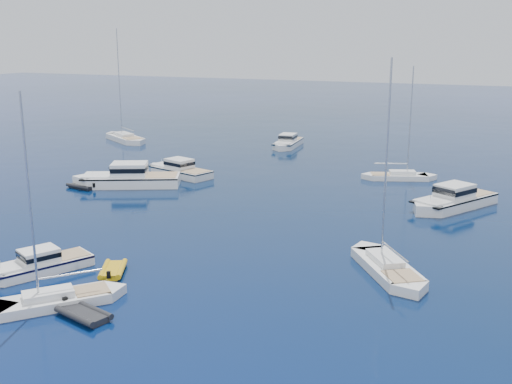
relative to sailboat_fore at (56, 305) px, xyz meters
The scene contains 13 objects.
ground 5.39m from the sailboat_fore, 36.92° to the right, with size 400.00×400.00×0.00m, color navy.
motor_cruiser_left 5.93m from the sailboat_fore, 142.57° to the left, with size 2.40×7.85×2.06m, color white, non-canonical shape.
motor_cruiser_centre 30.25m from the sailboat_fore, 117.75° to the left, with size 3.69×12.07×3.17m, color white, non-canonical shape.
motor_cruiser_far_l 35.40m from the sailboat_fore, 109.53° to the left, with size 2.92×9.54×2.50m, color silver, non-canonical shape.
motor_cruiser_distant 36.71m from the sailboat_fore, 59.83° to the left, with size 3.29×10.75×2.82m, color silver, non-canonical shape.
motor_cruiser_horizon 56.91m from the sailboat_fore, 97.54° to the left, with size 2.79×9.12×2.39m, color white, non-canonical shape.
sailboat_fore is the anchor object (origin of this frame).
sailboat_mid_r 21.13m from the sailboat_fore, 38.58° to the left, with size 2.57×9.90×14.55m, color white, non-canonical shape.
sailboat_centre 43.28m from the sailboat_fore, 74.51° to the left, with size 2.27×8.74×12.84m, color white, non-canonical shape.
sailboat_far_l 60.46m from the sailboat_fore, 122.10° to the left, with size 3.07×11.80×17.34m, color white, non-canonical shape.
tender_yellow 5.56m from the sailboat_fore, 90.67° to the left, with size 1.80×3.21×0.95m, color gold, non-canonical shape.
tender_grey_near 2.67m from the sailboat_fore, 13.48° to the right, with size 1.92×3.48×0.95m, color black, non-canonical shape.
tender_grey_far 29.87m from the sailboat_fore, 126.60° to the left, with size 1.92×3.46×0.95m, color black, non-canonical shape.
Camera 1 is at (19.98, -22.21, 15.10)m, focal length 43.04 mm.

